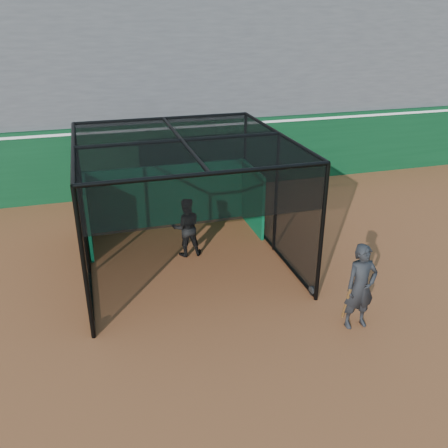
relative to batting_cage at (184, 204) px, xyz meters
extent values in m
plane|color=brown|center=(-0.36, -2.97, -1.62)|extent=(120.00, 120.00, 0.00)
cube|color=#0A371B|center=(-0.36, 5.53, -0.37)|extent=(50.00, 0.45, 2.50)
cube|color=white|center=(-0.36, 5.53, 0.73)|extent=(50.00, 0.50, 0.08)
cube|color=#4C4C4F|center=(-0.36, 9.40, 2.25)|extent=(50.00, 7.85, 7.75)
cube|color=#08502E|center=(0.00, 2.48, -0.67)|extent=(4.83, 0.10, 1.90)
cylinder|color=black|center=(-2.48, -2.43, -1.51)|extent=(0.08, 0.22, 0.22)
cylinder|color=black|center=(2.48, -2.43, -1.51)|extent=(0.08, 0.22, 0.22)
cylinder|color=black|center=(-2.48, 2.40, -1.51)|extent=(0.08, 0.22, 0.22)
cylinder|color=black|center=(2.48, 2.40, -1.51)|extent=(0.08, 0.22, 0.22)
imported|color=black|center=(0.11, 0.37, -0.81)|extent=(0.81, 0.64, 1.62)
imported|color=black|center=(2.85, -3.74, -0.69)|extent=(0.68, 0.45, 1.87)
cylinder|color=#593819|center=(2.60, -3.69, -1.07)|extent=(0.14, 0.34, 0.86)
camera|label=1|loc=(-2.12, -10.88, 4.43)|focal=38.00mm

